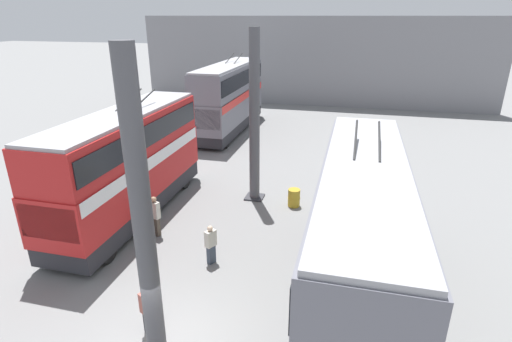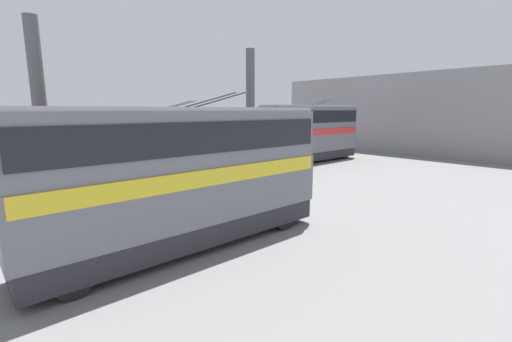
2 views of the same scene
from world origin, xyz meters
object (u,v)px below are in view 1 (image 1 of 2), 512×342
bus_right_mid (127,159)px  person_aisle_foreground (148,308)px  bus_left_far (360,232)px  bus_right_far (229,94)px  person_aisle_midway (211,244)px  person_by_right_row (155,215)px  oil_drum (294,198)px

bus_right_mid → person_aisle_foreground: bus_right_mid is taller
bus_right_mid → bus_left_far: bearing=-112.4°
bus_right_far → person_aisle_midway: bearing=-164.7°
person_by_right_row → oil_drum: person_by_right_row is taller
bus_right_mid → person_aisle_midway: bus_right_mid is taller
bus_right_mid → person_aisle_foreground: (-6.57, -4.35, -1.96)m
person_aisle_foreground → oil_drum: 9.77m
person_aisle_midway → person_aisle_foreground: bearing=109.2°
bus_right_far → person_aisle_foreground: size_ratio=7.12×
bus_left_far → bus_right_far: (19.33, 10.17, 0.18)m
bus_left_far → person_aisle_midway: (1.39, 5.25, -2.00)m
person_by_right_row → person_aisle_midway: bearing=82.9°
bus_right_mid → oil_drum: bus_right_mid is taller
person_aisle_foreground → oil_drum: size_ratio=1.80×
bus_left_far → bus_right_far: size_ratio=0.96×
bus_right_mid → person_by_right_row: 3.05m
bus_right_far → person_aisle_foreground: (-21.72, -4.35, -2.17)m
bus_right_far → person_by_right_row: bus_right_far is taller
person_aisle_foreground → person_aisle_midway: (3.77, -0.56, -0.01)m
bus_right_mid → bus_right_far: size_ratio=0.90×
person_aisle_foreground → oil_drum: (9.34, -2.85, -0.40)m
person_aisle_foreground → person_by_right_row: size_ratio=0.88×
bus_right_mid → person_by_right_row: (-1.45, -1.96, -1.83)m
bus_right_mid → oil_drum: bearing=-68.9°
person_aisle_foreground → bus_left_far: bearing=-130.1°
bus_left_far → bus_right_mid: (4.18, 10.17, -0.03)m
person_by_right_row → person_aisle_midway: size_ratio=1.15×
bus_right_far → person_aisle_foreground: bus_right_far is taller
person_aisle_midway → bus_right_mid: bearing=-1.9°
bus_right_mid → person_aisle_midway: (-2.80, -4.92, -1.97)m
bus_right_far → person_by_right_row: 16.84m
bus_left_far → person_aisle_foreground: size_ratio=6.82×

